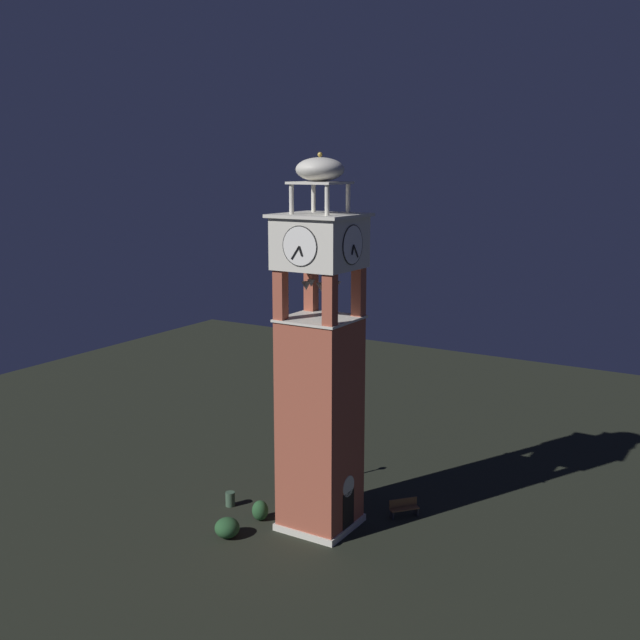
# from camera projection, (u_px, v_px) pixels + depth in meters

# --- Properties ---
(ground) EXTENTS (80.00, 80.00, 0.00)m
(ground) POSITION_uv_depth(u_px,v_px,m) (320.00, 525.00, 40.16)
(ground) COLOR black
(clock_tower) EXTENTS (3.95, 3.95, 19.08)m
(clock_tower) POSITION_uv_depth(u_px,v_px,m) (320.00, 378.00, 38.59)
(clock_tower) COLOR #9E4C38
(clock_tower) RESTS_ON ground
(park_bench) EXTENTS (1.50, 1.38, 0.95)m
(park_bench) POSITION_uv_depth(u_px,v_px,m) (404.00, 508.00, 41.12)
(park_bench) COLOR brown
(park_bench) RESTS_ON ground
(lamp_post) EXTENTS (0.36, 0.36, 3.80)m
(lamp_post) POSITION_uv_depth(u_px,v_px,m) (315.00, 443.00, 44.64)
(lamp_post) COLOR black
(lamp_post) RESTS_ON ground
(trash_bin) EXTENTS (0.52, 0.52, 0.80)m
(trash_bin) POSITION_uv_depth(u_px,v_px,m) (230.00, 499.00, 42.38)
(trash_bin) COLOR #38513D
(trash_bin) RESTS_ON ground
(shrub_near_entry) EXTENTS (1.26, 1.26, 1.01)m
(shrub_near_entry) POSITION_uv_depth(u_px,v_px,m) (227.00, 528.00, 38.78)
(shrub_near_entry) COLOR #234C28
(shrub_near_entry) RESTS_ON ground
(shrub_left_of_tower) EXTENTS (0.87, 0.87, 1.07)m
(shrub_left_of_tower) POSITION_uv_depth(u_px,v_px,m) (260.00, 510.00, 40.66)
(shrub_left_of_tower) COLOR #234C28
(shrub_left_of_tower) RESTS_ON ground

